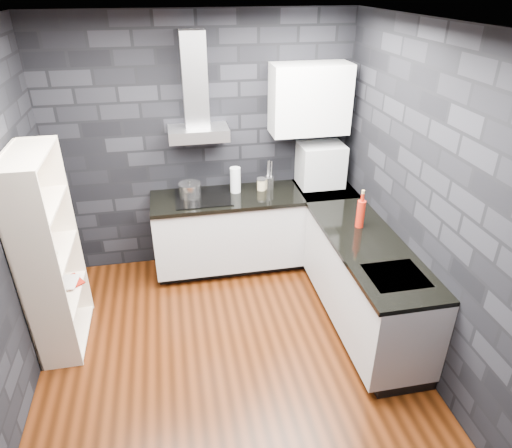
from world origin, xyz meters
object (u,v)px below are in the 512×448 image
object	(u,v)px
storage_jar	(261,185)
bookshelf	(49,255)
utensil_crock	(269,183)
fruit_bowl	(46,259)
appliance_garage	(321,165)
pot	(190,191)
glass_vase	(235,180)
red_bottle	(360,214)

from	to	relation	value
storage_jar	bookshelf	distance (m)	2.23
bookshelf	utensil_crock	bearing A→B (deg)	27.98
storage_jar	fruit_bowl	distance (m)	2.28
appliance_garage	pot	bearing A→B (deg)	-177.56
pot	glass_vase	distance (m)	0.50
pot	storage_jar	distance (m)	0.78
utensil_crock	appliance_garage	xyz separation A→B (m)	(0.58, -0.00, 0.16)
utensil_crock	bookshelf	bearing A→B (deg)	-155.05
pot	storage_jar	xyz separation A→B (m)	(0.78, 0.05, -0.02)
appliance_garage	bookshelf	xyz separation A→B (m)	(-2.68, -0.98, -0.22)
storage_jar	bookshelf	world-z (taller)	bookshelf
utensil_crock	fruit_bowl	xyz separation A→B (m)	(-2.10, -1.10, -0.03)
glass_vase	fruit_bowl	xyz separation A→B (m)	(-1.73, -1.07, -0.10)
glass_vase	storage_jar	world-z (taller)	glass_vase
pot	glass_vase	world-z (taller)	glass_vase
pot	fruit_bowl	bearing A→B (deg)	-140.47
pot	red_bottle	bearing A→B (deg)	-32.07
pot	appliance_garage	bearing A→B (deg)	2.80
red_bottle	glass_vase	bearing A→B (deg)	135.56
appliance_garage	red_bottle	world-z (taller)	appliance_garage
storage_jar	appliance_garage	world-z (taller)	appliance_garage
pot	appliance_garage	size ratio (longest dim) A/B	0.47
appliance_garage	storage_jar	bearing A→B (deg)	-178.49
pot	storage_jar	world-z (taller)	pot
pot	utensil_crock	distance (m)	0.87
glass_vase	storage_jar	xyz separation A→B (m)	(0.28, -0.00, -0.08)
bookshelf	fruit_bowl	world-z (taller)	bookshelf
appliance_garage	red_bottle	size ratio (longest dim) A/B	1.82
glass_vase	bookshelf	world-z (taller)	bookshelf
glass_vase	storage_jar	bearing A→B (deg)	-0.27
storage_jar	utensil_crock	distance (m)	0.09
pot	red_bottle	size ratio (longest dim) A/B	0.86
glass_vase	appliance_garage	xyz separation A→B (m)	(0.95, 0.02, 0.09)
storage_jar	utensil_crock	bearing A→B (deg)	15.23
storage_jar	pot	bearing A→B (deg)	-176.40
bookshelf	glass_vase	bearing A→B (deg)	31.96
utensil_crock	appliance_garage	world-z (taller)	appliance_garage
pot	red_bottle	distance (m)	1.77
utensil_crock	fruit_bowl	world-z (taller)	utensil_crock
utensil_crock	appliance_garage	bearing A→B (deg)	-0.26
pot	bookshelf	world-z (taller)	bookshelf
pot	fruit_bowl	distance (m)	1.61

